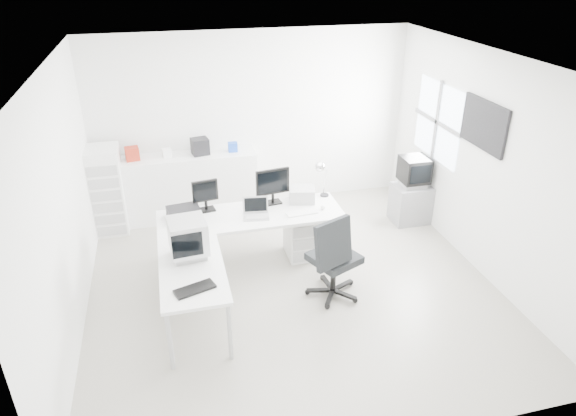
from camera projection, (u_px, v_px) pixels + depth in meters
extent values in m
cube|color=beige|center=(292.00, 284.00, 6.57)|extent=(5.00, 5.00, 0.01)
cube|color=white|center=(293.00, 62.00, 5.30)|extent=(5.00, 5.00, 0.01)
cube|color=white|center=(253.00, 121.00, 8.10)|extent=(5.00, 0.02, 2.80)
cube|color=white|center=(62.00, 209.00, 5.40)|extent=(0.02, 5.00, 2.80)
cube|color=white|center=(484.00, 165.00, 6.47)|extent=(0.02, 5.00, 2.80)
cube|color=white|center=(301.00, 236.00, 7.08)|extent=(0.40, 0.50, 0.60)
cube|color=black|center=(184.00, 213.00, 6.55)|extent=(0.44, 0.37, 0.14)
cube|color=white|center=(302.00, 213.00, 6.69)|extent=(0.42, 0.16, 0.02)
sphere|color=white|center=(323.00, 207.00, 6.79)|extent=(0.06, 0.06, 0.06)
cube|color=#A4A4A4|center=(302.00, 194.00, 6.99)|extent=(0.39, 0.36, 0.19)
cube|color=black|center=(195.00, 289.00, 5.20)|extent=(0.45, 0.29, 0.03)
cube|color=gray|center=(410.00, 203.00, 7.97)|extent=(0.55, 0.45, 0.60)
cube|color=white|center=(190.00, 186.00, 8.04)|extent=(2.06, 0.51, 1.03)
cube|color=#9E2716|center=(132.00, 154.00, 7.59)|extent=(0.22, 0.20, 0.20)
cube|color=white|center=(167.00, 153.00, 7.71)|extent=(0.15, 0.13, 0.13)
cube|color=black|center=(200.00, 146.00, 7.80)|extent=(0.28, 0.27, 0.25)
cube|color=#1A46B9|center=(233.00, 147.00, 7.93)|extent=(0.15, 0.13, 0.14)
cylinder|color=white|center=(111.00, 154.00, 7.56)|extent=(0.07, 0.07, 0.22)
cube|color=white|center=(108.00, 190.00, 7.57)|extent=(0.46, 0.55, 1.31)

